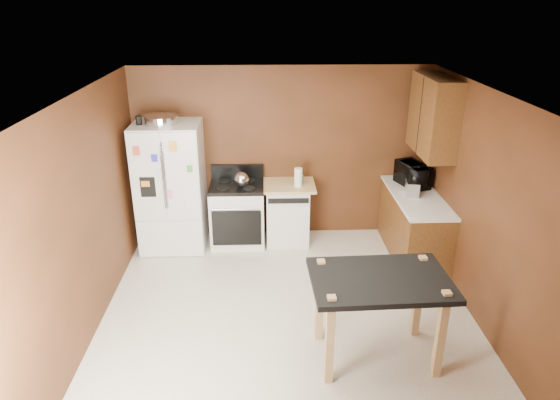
{
  "coord_description": "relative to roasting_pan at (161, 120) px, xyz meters",
  "views": [
    {
      "loc": [
        -0.25,
        -4.66,
        3.41
      ],
      "look_at": [
        -0.06,
        0.85,
        1.1
      ],
      "focal_mm": 32.0,
      "sensor_mm": 36.0,
      "label": 1
    }
  ],
  "objects": [
    {
      "name": "pen_cup",
      "position": [
        -0.28,
        -0.05,
        0.0
      ],
      "size": [
        0.08,
        0.08,
        0.12
      ],
      "primitive_type": "cylinder",
      "color": "black",
      "rests_on": "refrigerator"
    },
    {
      "name": "wall_back",
      "position": [
        1.6,
        0.39,
        -0.61
      ],
      "size": [
        4.2,
        0.0,
        4.2
      ],
      "primitive_type": "plane",
      "rotation": [
        1.57,
        0.0,
        0.0
      ],
      "color": "#5E2D18",
      "rests_on": "ground"
    },
    {
      "name": "microwave",
      "position": [
        3.43,
        -0.04,
        -0.81
      ],
      "size": [
        0.51,
        0.61,
        0.29
      ],
      "primitive_type": "imported",
      "rotation": [
        0.0,
        0.0,
        1.9
      ],
      "color": "black",
      "rests_on": "right_cabinets"
    },
    {
      "name": "island",
      "position": [
        2.44,
        -2.49,
        -1.08
      ],
      "size": [
        1.34,
        0.92,
        0.94
      ],
      "color": "black",
      "rests_on": "ground"
    },
    {
      "name": "toaster",
      "position": [
        3.33,
        -0.4,
        -0.86
      ],
      "size": [
        0.2,
        0.29,
        0.19
      ],
      "primitive_type": "cube",
      "rotation": [
        0.0,
        0.0,
        -0.16
      ],
      "color": "silver",
      "rests_on": "right_cabinets"
    },
    {
      "name": "wall_front",
      "position": [
        1.6,
        -4.11,
        -0.61
      ],
      "size": [
        4.2,
        0.0,
        4.2
      ],
      "primitive_type": "plane",
      "rotation": [
        -1.57,
        0.0,
        0.0
      ],
      "color": "#5E2D18",
      "rests_on": "ground"
    },
    {
      "name": "kettle",
      "position": [
        1.04,
        -0.02,
        -0.85
      ],
      "size": [
        0.21,
        0.21,
        0.21
      ],
      "primitive_type": "sphere",
      "color": "silver",
      "rests_on": "gas_range"
    },
    {
      "name": "floor",
      "position": [
        1.6,
        -1.86,
        -1.86
      ],
      "size": [
        4.5,
        4.5,
        0.0
      ],
      "primitive_type": "plane",
      "color": "silver",
      "rests_on": "ground"
    },
    {
      "name": "roasting_pan",
      "position": [
        0.0,
        0.0,
        0.0
      ],
      "size": [
        0.44,
        0.44,
        0.11
      ],
      "primitive_type": "cylinder",
      "color": "silver",
      "rests_on": "refrigerator"
    },
    {
      "name": "wall_left",
      "position": [
        -0.5,
        -1.86,
        -0.61
      ],
      "size": [
        0.0,
        4.5,
        4.5
      ],
      "primitive_type": "plane",
      "rotation": [
        1.57,
        0.0,
        1.57
      ],
      "color": "#5E2D18",
      "rests_on": "ground"
    },
    {
      "name": "green_canister",
      "position": [
        1.86,
        0.14,
        -0.91
      ],
      "size": [
        0.12,
        0.12,
        0.11
      ],
      "primitive_type": "cylinder",
      "rotation": [
        0.0,
        0.0,
        -0.26
      ],
      "color": "green",
      "rests_on": "dishwasher"
    },
    {
      "name": "right_cabinets",
      "position": [
        3.44,
        -0.38,
        -0.95
      ],
      "size": [
        0.63,
        1.58,
        2.45
      ],
      "color": "brown",
      "rests_on": "ground"
    },
    {
      "name": "ceiling",
      "position": [
        1.6,
        -1.86,
        0.64
      ],
      "size": [
        4.5,
        4.5,
        0.0
      ],
      "primitive_type": "plane",
      "rotation": [
        3.14,
        0.0,
        0.0
      ],
      "color": "white",
      "rests_on": "ground"
    },
    {
      "name": "dishwasher",
      "position": [
        1.68,
        0.09,
        -1.4
      ],
      "size": [
        0.78,
        0.63,
        0.89
      ],
      "color": "white",
      "rests_on": "ground"
    },
    {
      "name": "refrigerator",
      "position": [
        0.05,
        0.0,
        -0.95
      ],
      "size": [
        0.9,
        0.8,
        1.8
      ],
      "color": "white",
      "rests_on": "ground"
    },
    {
      "name": "gas_range",
      "position": [
        0.96,
        0.06,
        -1.39
      ],
      "size": [
        0.76,
        0.68,
        1.1
      ],
      "color": "white",
      "rests_on": "ground"
    },
    {
      "name": "wall_right",
      "position": [
        3.7,
        -1.86,
        -0.61
      ],
      "size": [
        0.0,
        4.5,
        4.5
      ],
      "primitive_type": "plane",
      "rotation": [
        1.57,
        0.0,
        -1.57
      ],
      "color": "#5E2D18",
      "rests_on": "ground"
    },
    {
      "name": "paper_towel",
      "position": [
        1.83,
        0.0,
        -0.83
      ],
      "size": [
        0.14,
        0.14,
        0.26
      ],
      "primitive_type": "cylinder",
      "rotation": [
        0.0,
        0.0,
        -0.29
      ],
      "color": "white",
      "rests_on": "dishwasher"
    }
  ]
}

